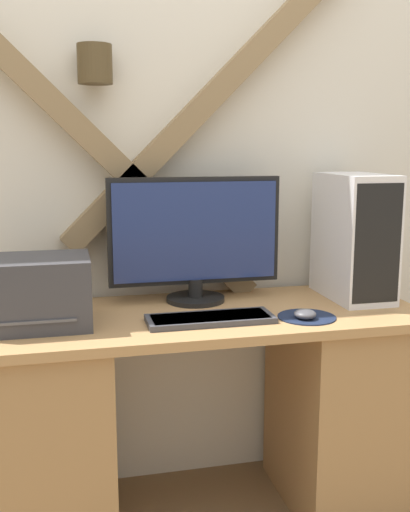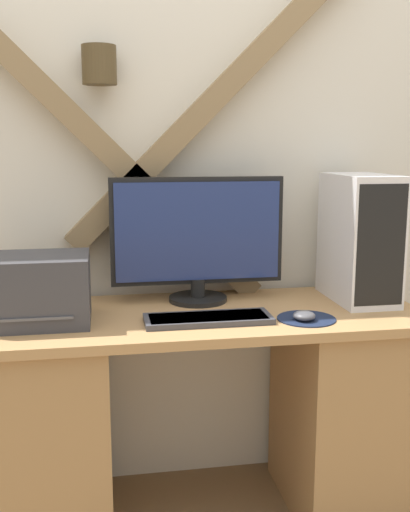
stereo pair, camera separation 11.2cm
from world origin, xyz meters
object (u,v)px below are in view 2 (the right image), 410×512
object	(u,v)px
monitor	(198,237)
printer	(38,290)
mouse	(304,316)
computer_tower	(360,238)
keyboard	(208,319)

from	to	relation	value
monitor	printer	distance (m)	0.56
mouse	computer_tower	size ratio (longest dim) A/B	0.16
mouse	printer	xyz separation A→B (m)	(-0.81, 0.13, 0.09)
mouse	printer	distance (m)	0.82
keyboard	mouse	xyz separation A→B (m)	(0.29, -0.05, 0.01)
printer	monitor	bearing A→B (deg)	18.75
keyboard	computer_tower	distance (m)	0.63
computer_tower	printer	world-z (taller)	computer_tower
computer_tower	printer	xyz separation A→B (m)	(-1.08, -0.10, -0.12)
keyboard	mouse	world-z (taller)	mouse
mouse	monitor	bearing A→B (deg)	133.21
keyboard	monitor	bearing A→B (deg)	88.19
keyboard	printer	size ratio (longest dim) A/B	1.28
computer_tower	keyboard	bearing A→B (deg)	-162.63
mouse	printer	size ratio (longest dim) A/B	0.23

